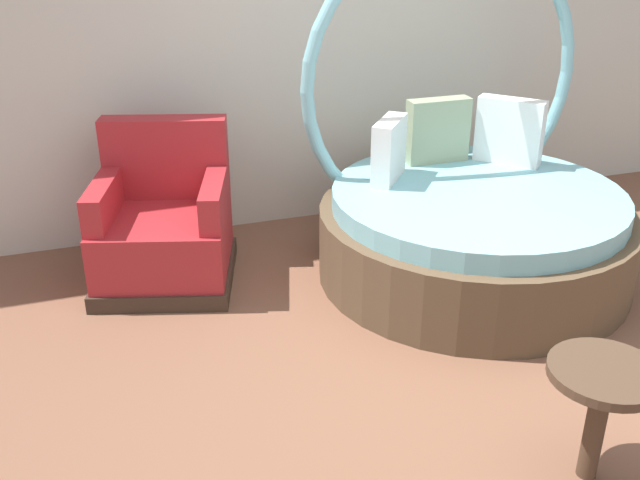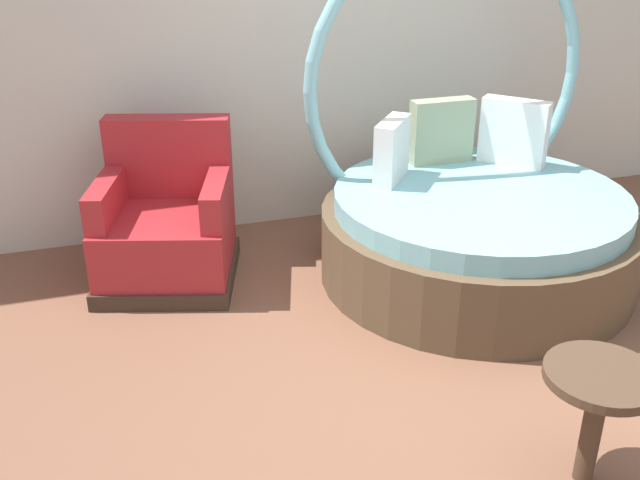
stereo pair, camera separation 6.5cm
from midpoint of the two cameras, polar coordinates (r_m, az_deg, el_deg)
The scene contains 5 objects.
ground_plane at distance 3.78m, azimuth 11.64°, elevation -10.37°, with size 8.00×8.00×0.02m, color brown.
back_wall at distance 5.18m, azimuth 0.38°, elevation 17.63°, with size 8.00×0.12×2.96m, color beige.
round_daybed at distance 4.61m, azimuth 11.10°, elevation 2.10°, with size 1.90×1.90×2.04m.
red_armchair at distance 4.55m, azimuth -12.34°, elevation 0.92°, with size 0.99×0.99×0.94m.
side_table at distance 3.09m, azimuth 20.44°, elevation -10.74°, with size 0.44×0.44×0.52m.
Camera 1 is at (-1.71, -2.60, 2.15)m, focal length 41.38 mm.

